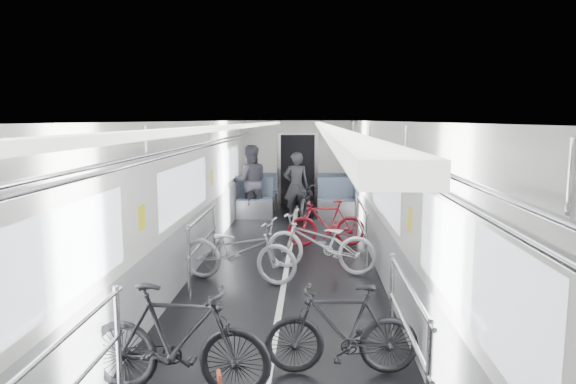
# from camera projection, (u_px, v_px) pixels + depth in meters

# --- Properties ---
(car_shell) EXTENTS (3.02, 14.01, 2.41)m
(car_shell) POSITION_uv_depth(u_px,v_px,m) (290.00, 191.00, 9.37)
(car_shell) COLOR black
(car_shell) RESTS_ON ground
(bike_left_mid) EXTENTS (1.72, 0.64, 1.01)m
(bike_left_mid) POSITION_uv_depth(u_px,v_px,m) (178.00, 340.00, 4.51)
(bike_left_mid) COLOR black
(bike_left_mid) RESTS_ON floor
(bike_left_far) EXTENTS (1.94, 1.06, 0.97)m
(bike_left_far) POSITION_uv_depth(u_px,v_px,m) (239.00, 250.00, 7.70)
(bike_left_far) COLOR #9D9DA1
(bike_left_far) RESTS_ON floor
(bike_right_near) EXTENTS (1.48, 0.47, 0.88)m
(bike_right_near) POSITION_uv_depth(u_px,v_px,m) (342.00, 329.00, 4.89)
(bike_right_near) COLOR black
(bike_right_near) RESTS_ON floor
(bike_right_mid) EXTENTS (1.92, 1.13, 0.96)m
(bike_right_mid) POSITION_uv_depth(u_px,v_px,m) (320.00, 242.00, 8.21)
(bike_right_mid) COLOR silver
(bike_right_mid) RESTS_ON floor
(bike_right_far) EXTENTS (1.53, 0.56, 0.90)m
(bike_right_far) POSITION_uv_depth(u_px,v_px,m) (326.00, 223.00, 9.85)
(bike_right_far) COLOR maroon
(bike_right_far) RESTS_ON floor
(bike_aisle) EXTENTS (0.85, 1.85, 0.94)m
(bike_aisle) POSITION_uv_depth(u_px,v_px,m) (308.00, 201.00, 12.43)
(bike_aisle) COLOR black
(bike_aisle) RESTS_ON floor
(person_standing) EXTENTS (0.66, 0.49, 1.66)m
(person_standing) POSITION_uv_depth(u_px,v_px,m) (296.00, 186.00, 12.40)
(person_standing) COLOR black
(person_standing) RESTS_ON floor
(person_seated) EXTENTS (1.00, 0.85, 1.81)m
(person_seated) POSITION_uv_depth(u_px,v_px,m) (250.00, 182.00, 12.64)
(person_seated) COLOR #313039
(person_seated) RESTS_ON floor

